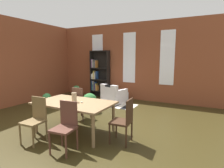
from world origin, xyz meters
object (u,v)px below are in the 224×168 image
armchair_white (114,96)px  dining_table (74,105)px  dining_chair_near_right (66,125)px  dining_chair_far_left (80,102)px  dining_chair_head_right (124,120)px  potted_plant_by_shelf (47,99)px  dining_chair_near_left (36,118)px  potted_plant_window (90,101)px  vase_on_table (74,97)px  bookshelf_tall (99,74)px  potted_plant_corner (76,91)px

armchair_white → dining_table: bearing=-81.3°
dining_chair_near_right → dining_chair_far_left: (-0.82, 1.54, 0.00)m
dining_chair_head_right → dining_chair_far_left: same height
armchair_white → potted_plant_by_shelf: size_ratio=2.00×
dining_chair_near_left → potted_plant_window: (-0.20, 2.31, -0.17)m
dining_chair_near_right → dining_chair_far_left: 1.75m
dining_chair_near_right → armchair_white: 3.88m
dining_table → dining_chair_near_left: size_ratio=1.92×
dining_chair_near_left → dining_chair_head_right: same height
vase_on_table → dining_chair_near_right: bearing=-62.3°
dining_table → potted_plant_by_shelf: size_ratio=3.73×
dining_chair_near_right → dining_table: bearing=117.7°
dining_chair_near_left → dining_chair_head_right: bearing=24.5°
bookshelf_tall → potted_plant_corner: 1.29m
dining_chair_head_right → potted_plant_by_shelf: 3.93m
dining_table → armchair_white: armchair_white is taller
dining_chair_near_left → potted_plant_by_shelf: (-1.98, 2.14, -0.24)m
armchair_white → potted_plant_by_shelf: bearing=-139.7°
dining_chair_near_right → potted_plant_window: 2.54m
dining_chair_far_left → potted_plant_by_shelf: size_ratio=1.94×
dining_chair_near_right → potted_plant_corner: size_ratio=1.86×
dining_chair_near_right → potted_plant_corner: dining_chair_near_right is taller
potted_plant_corner → armchair_white: bearing=-6.5°
dining_table → dining_chair_near_right: 0.88m
armchair_white → potted_plant_window: (-0.16, -1.46, 0.06)m
dining_chair_near_right → armchair_white: (-0.86, 3.78, -0.23)m
bookshelf_tall → vase_on_table: bearing=-66.9°
dining_chair_near_left → armchair_white: 3.79m
potted_plant_by_shelf → dining_chair_near_left: bearing=-47.3°
dining_chair_near_left → bookshelf_tall: bookshelf_tall is taller
dining_table → potted_plant_by_shelf: 2.79m
dining_chair_near_left → potted_plant_corner: dining_chair_near_left is taller
potted_plant_by_shelf → potted_plant_window: bearing=5.6°
potted_plant_by_shelf → potted_plant_window: (1.78, 0.17, 0.07)m
dining_table → potted_plant_corner: bearing=127.7°
vase_on_table → dining_chair_head_right: 1.33m
dining_chair_head_right → armchair_white: (-1.75, 3.00, -0.23)m
armchair_white → potted_plant_corner: bearing=173.5°
dining_chair_near_right → potted_plant_window: size_ratio=1.54×
dining_chair_head_right → dining_table: bearing=-179.8°
armchair_white → bookshelf_tall: bearing=147.5°
dining_chair_far_left → potted_plant_by_shelf: (-1.98, 0.60, -0.24)m
dining_chair_near_left → potted_plant_window: dining_chair_near_left is taller
dining_table → potted_plant_corner: (-2.50, 3.24, -0.40)m
bookshelf_tall → potted_plant_window: (0.97, -2.19, -0.70)m
dining_chair_far_left → potted_plant_corner: (-2.09, 2.47, -0.24)m
potted_plant_window → dining_chair_far_left: bearing=-75.5°
vase_on_table → armchair_white: vase_on_table is taller
potted_plant_window → armchair_white: bearing=83.9°
dining_table → dining_chair_near_left: bearing=-118.3°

